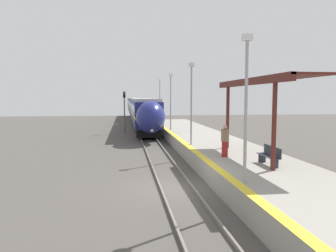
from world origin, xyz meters
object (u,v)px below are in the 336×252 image
at_px(railway_signal, 124,108).
at_px(lamppost_far, 171,98).
at_px(train, 135,106).
at_px(platform_bench, 270,155).
at_px(lamppost_mid, 191,98).
at_px(lamppost_farthest, 160,98).
at_px(lamppost_near, 246,99).
at_px(person_waiting, 225,140).

xyz_separation_m(railway_signal, lamppost_far, (4.43, -6.56, 1.18)).
xyz_separation_m(train, platform_bench, (4.40, -57.92, -0.82)).
bearing_deg(railway_signal, platform_bench, -74.04).
relative_size(train, platform_bench, 50.75).
bearing_deg(train, lamppost_mid, -87.63).
bearing_deg(train, lamppost_far, -87.06).
xyz_separation_m(train, lamppost_far, (2.11, -40.97, 1.80)).
bearing_deg(platform_bench, lamppost_farthest, 94.89).
xyz_separation_m(train, lamppost_near, (2.11, -60.76, 1.80)).
bearing_deg(railway_signal, lamppost_mid, -74.93).
bearing_deg(lamppost_mid, railway_signal, 105.07).
bearing_deg(platform_bench, person_waiting, 122.07).
relative_size(platform_bench, lamppost_farthest, 0.33).
bearing_deg(lamppost_farthest, lamppost_far, -90.00).
height_order(train, railway_signal, railway_signal).
height_order(person_waiting, lamppost_far, lamppost_far).
relative_size(train, railway_signal, 18.77).
distance_m(railway_signal, lamppost_mid, 17.08).
height_order(train, person_waiting, train).
height_order(person_waiting, lamppost_near, lamppost_near).
height_order(railway_signal, lamppost_farthest, lamppost_farthest).
bearing_deg(person_waiting, lamppost_far, 93.32).
bearing_deg(person_waiting, railway_signal, 103.98).
distance_m(lamppost_mid, lamppost_far, 9.89).
bearing_deg(platform_bench, lamppost_mid, 108.03).
distance_m(lamppost_near, lamppost_farthest, 29.68).
distance_m(railway_signal, lamppost_farthest, 5.67).
relative_size(railway_signal, lamppost_far, 0.88).
height_order(platform_bench, person_waiting, person_waiting).
relative_size(railway_signal, lamppost_mid, 0.88).
bearing_deg(person_waiting, train, 93.04).
xyz_separation_m(person_waiting, lamppost_farthest, (-0.85, 24.53, 2.21)).
height_order(train, lamppost_farthest, lamppost_farthest).
bearing_deg(railway_signal, person_waiting, -76.02).
distance_m(lamppost_near, lamppost_mid, 9.89).
bearing_deg(person_waiting, lamppost_near, -99.35).
bearing_deg(lamppost_far, lamppost_near, -90.00).
relative_size(lamppost_far, lamppost_farthest, 1.00).
height_order(railway_signal, lamppost_near, lamppost_near).
distance_m(platform_bench, railway_signal, 24.49).
bearing_deg(train, lamppost_farthest, -86.12).
relative_size(platform_bench, railway_signal, 0.37).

